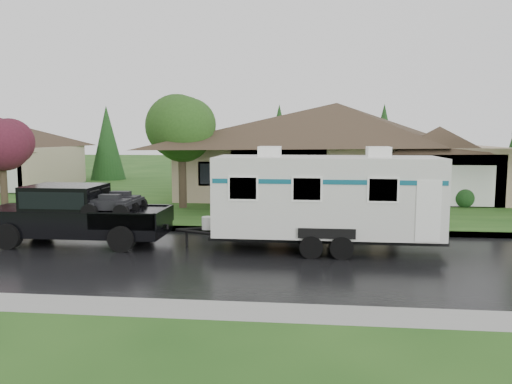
{
  "coord_description": "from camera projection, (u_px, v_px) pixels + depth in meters",
  "views": [
    {
      "loc": [
        0.41,
        -17.15,
        3.92
      ],
      "look_at": [
        -1.66,
        2.0,
        1.64
      ],
      "focal_mm": 35.0,
      "sensor_mm": 36.0,
      "label": 1
    }
  ],
  "objects": [
    {
      "name": "ground",
      "position": [
        297.0,
        246.0,
        17.44
      ],
      "size": [
        140.0,
        140.0,
        0.0
      ],
      "primitive_type": "plane",
      "color": "#214A17",
      "rests_on": "ground"
    },
    {
      "name": "road",
      "position": [
        295.0,
        260.0,
        15.47
      ],
      "size": [
        140.0,
        8.0,
        0.01
      ],
      "primitive_type": "cube",
      "color": "black",
      "rests_on": "ground"
    },
    {
      "name": "curb",
      "position": [
        299.0,
        231.0,
        19.65
      ],
      "size": [
        140.0,
        0.5,
        0.15
      ],
      "primitive_type": "cube",
      "color": "gray",
      "rests_on": "ground"
    },
    {
      "name": "lawn",
      "position": [
        303.0,
        193.0,
        32.24
      ],
      "size": [
        140.0,
        26.0,
        0.15
      ],
      "primitive_type": "cube",
      "color": "#214A17",
      "rests_on": "ground"
    },
    {
      "name": "house_main",
      "position": [
        341.0,
        138.0,
        30.44
      ],
      "size": [
        19.44,
        10.8,
        6.9
      ],
      "color": "tan",
      "rests_on": "lawn"
    },
    {
      "name": "tree_left_green",
      "position": [
        182.0,
        129.0,
        24.92
      ],
      "size": [
        3.44,
        3.44,
        5.69
      ],
      "color": "#382B1E",
      "rests_on": "lawn"
    },
    {
      "name": "tree_red",
      "position": [
        1.0,
        144.0,
        24.88
      ],
      "size": [
        2.83,
        2.83,
        4.68
      ],
      "color": "#382B1E",
      "rests_on": "lawn"
    },
    {
      "name": "shrub_row",
      "position": [
        340.0,
        195.0,
        26.33
      ],
      "size": [
        13.6,
        1.0,
        1.0
      ],
      "color": "#143814",
      "rests_on": "lawn"
    },
    {
      "name": "pickup_truck",
      "position": [
        74.0,
        213.0,
        17.63
      ],
      "size": [
        6.29,
        2.39,
        2.1
      ],
      "color": "black",
      "rests_on": "ground"
    },
    {
      "name": "travel_trailer",
      "position": [
        326.0,
        196.0,
        16.61
      ],
      "size": [
        7.75,
        2.72,
        3.48
      ],
      "color": "silver",
      "rests_on": "ground"
    }
  ]
}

